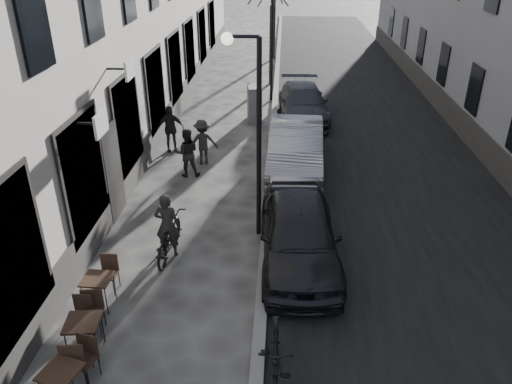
# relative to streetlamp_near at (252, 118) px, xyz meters

# --- Properties ---
(road) EXTENTS (7.30, 60.00, 0.00)m
(road) POSITION_rel_streetlamp_near_xyz_m (4.02, 10.00, -3.16)
(road) COLOR black
(road) RESTS_ON ground
(kerb) EXTENTS (0.25, 60.00, 0.12)m
(kerb) POSITION_rel_streetlamp_near_xyz_m (0.37, 10.00, -3.10)
(kerb) COLOR gray
(kerb) RESTS_ON ground
(streetlamp_near) EXTENTS (0.90, 0.28, 5.09)m
(streetlamp_near) POSITION_rel_streetlamp_near_xyz_m (0.00, 0.00, 0.00)
(streetlamp_near) COLOR black
(streetlamp_near) RESTS_ON ground
(streetlamp_far) EXTENTS (0.90, 0.28, 5.09)m
(streetlamp_far) POSITION_rel_streetlamp_near_xyz_m (0.00, 12.00, 0.00)
(streetlamp_far) COLOR black
(streetlamp_far) RESTS_ON ground
(bistro_set_a) EXTENTS (0.80, 1.50, 0.85)m
(bistro_set_a) POSITION_rel_streetlamp_near_xyz_m (-2.76, -5.49, -2.72)
(bistro_set_a) COLOR black
(bistro_set_a) RESTS_ON ground
(bistro_set_b) EXTENTS (0.68, 1.55, 0.89)m
(bistro_set_b) POSITION_rel_streetlamp_near_xyz_m (-2.80, -4.38, -2.70)
(bistro_set_b) COLOR black
(bistro_set_b) RESTS_ON ground
(bistro_set_c) EXTENTS (0.61, 1.44, 0.84)m
(bistro_set_c) POSITION_rel_streetlamp_near_xyz_m (-3.00, -3.05, -2.73)
(bistro_set_c) COLOR black
(bistro_set_c) RESTS_ON ground
(utility_cabinet) EXTENTS (0.67, 1.05, 1.48)m
(utility_cabinet) POSITION_rel_streetlamp_near_xyz_m (-0.45, 8.96, -2.42)
(utility_cabinet) COLOR slate
(utility_cabinet) RESTS_ON ground
(bicycle) EXTENTS (0.77, 1.95, 1.01)m
(bicycle) POSITION_rel_streetlamp_near_xyz_m (-1.95, -1.07, -2.66)
(bicycle) COLOR black
(bicycle) RESTS_ON ground
(cyclist_rider) EXTENTS (0.62, 0.43, 1.65)m
(cyclist_rider) POSITION_rel_streetlamp_near_xyz_m (-1.95, -1.07, -2.34)
(cyclist_rider) COLOR black
(cyclist_rider) RESTS_ON ground
(pedestrian_near) EXTENTS (0.86, 0.72, 1.60)m
(pedestrian_near) POSITION_rel_streetlamp_near_xyz_m (-2.29, 3.42, -2.36)
(pedestrian_near) COLOR black
(pedestrian_near) RESTS_ON ground
(pedestrian_mid) EXTENTS (1.13, 0.82, 1.57)m
(pedestrian_mid) POSITION_rel_streetlamp_near_xyz_m (-1.93, 4.42, -2.38)
(pedestrian_mid) COLOR #292624
(pedestrian_mid) RESTS_ON ground
(pedestrian_far) EXTENTS (1.06, 0.73, 1.67)m
(pedestrian_far) POSITION_rel_streetlamp_near_xyz_m (-3.26, 5.51, -2.33)
(pedestrian_far) COLOR black
(pedestrian_far) RESTS_ON ground
(car_near) EXTENTS (2.00, 4.55, 1.52)m
(car_near) POSITION_rel_streetlamp_near_xyz_m (1.17, -1.21, -2.40)
(car_near) COLOR black
(car_near) RESTS_ON ground
(car_mid) EXTENTS (1.88, 4.94, 1.61)m
(car_mid) POSITION_rel_streetlamp_near_xyz_m (1.17, 3.97, -2.36)
(car_mid) COLOR #9A9CA2
(car_mid) RESTS_ON ground
(car_far) EXTENTS (2.20, 4.87, 1.38)m
(car_far) POSITION_rel_streetlamp_near_xyz_m (1.58, 9.30, -2.47)
(car_far) COLOR #32343B
(car_far) RESTS_ON ground
(moped) EXTENTS (0.56, 1.94, 1.16)m
(moped) POSITION_rel_streetlamp_near_xyz_m (0.70, -4.91, -2.58)
(moped) COLOR black
(moped) RESTS_ON ground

